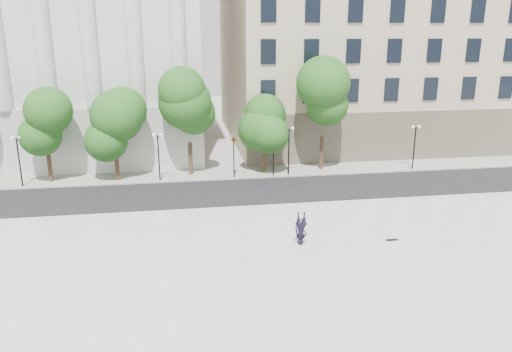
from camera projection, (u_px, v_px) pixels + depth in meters
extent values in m
plane|color=#B0AEA6|center=(283.00, 319.00, 22.62)|extent=(160.00, 160.00, 0.00)
cube|color=silver|center=(271.00, 283.00, 25.40)|extent=(44.00, 22.00, 0.45)
cube|color=black|center=(236.00, 194.00, 39.68)|extent=(60.00, 8.00, 0.02)
cube|color=#9C9990|center=(228.00, 173.00, 45.35)|extent=(60.00, 4.00, 0.12)
cube|color=silver|center=(54.00, 31.00, 53.49)|extent=(30.00, 26.00, 25.00)
cube|color=tan|center=(380.00, 48.00, 59.61)|extent=(36.00, 26.00, 21.00)
cylinder|color=black|center=(234.00, 160.00, 43.31)|extent=(0.10, 0.10, 3.50)
imported|color=black|center=(233.00, 135.00, 42.71)|extent=(0.67, 1.96, 0.78)
cylinder|color=black|center=(273.00, 158.00, 43.84)|extent=(0.10, 0.10, 3.50)
imported|color=black|center=(274.00, 135.00, 43.26)|extent=(0.79, 1.57, 0.62)
imported|color=black|center=(301.00, 240.00, 29.32)|extent=(0.87, 2.05, 0.54)
cube|color=black|center=(392.00, 240.00, 29.92)|extent=(0.70, 0.20, 0.07)
cylinder|color=#382619|center=(50.00, 167.00, 42.46)|extent=(0.36, 0.36, 2.72)
sphere|color=#234B15|center=(45.00, 124.00, 41.41)|extent=(3.57, 3.57, 3.57)
cylinder|color=#382619|center=(117.00, 168.00, 42.77)|extent=(0.36, 0.36, 2.42)
sphere|color=#234B15|center=(114.00, 130.00, 41.84)|extent=(4.22, 4.22, 4.22)
cylinder|color=#382619|center=(191.00, 159.00, 44.48)|extent=(0.36, 0.36, 3.01)
sphere|color=#234B15|center=(189.00, 114.00, 43.33)|extent=(4.46, 4.46, 4.46)
cylinder|color=#382619|center=(263.00, 159.00, 45.49)|extent=(0.36, 0.36, 2.55)
sphere|color=#234B15|center=(264.00, 121.00, 44.51)|extent=(3.71, 3.71, 3.71)
cylinder|color=#382619|center=(321.00, 153.00, 46.18)|extent=(0.36, 0.36, 3.17)
sphere|color=#234B15|center=(323.00, 107.00, 44.97)|extent=(4.06, 4.06, 4.06)
cylinder|color=black|center=(20.00, 163.00, 40.86)|extent=(0.12, 0.12, 4.12)
cube|color=black|center=(16.00, 139.00, 40.28)|extent=(0.60, 0.06, 0.06)
sphere|color=white|center=(12.00, 138.00, 40.20)|extent=(0.28, 0.28, 0.28)
sphere|color=white|center=(20.00, 138.00, 40.29)|extent=(0.28, 0.28, 0.28)
cylinder|color=black|center=(159.00, 159.00, 42.56)|extent=(0.12, 0.12, 4.00)
cube|color=black|center=(158.00, 136.00, 42.00)|extent=(0.60, 0.06, 0.06)
sphere|color=white|center=(154.00, 135.00, 41.92)|extent=(0.28, 0.28, 0.28)
sphere|color=white|center=(161.00, 135.00, 42.01)|extent=(0.28, 0.28, 0.28)
cylinder|color=black|center=(289.00, 153.00, 44.24)|extent=(0.12, 0.12, 4.20)
cube|color=black|center=(289.00, 130.00, 43.65)|extent=(0.60, 0.06, 0.06)
sphere|color=white|center=(286.00, 128.00, 43.57)|extent=(0.28, 0.28, 0.28)
sphere|color=white|center=(293.00, 128.00, 43.66)|extent=(0.28, 0.28, 0.28)
cylinder|color=black|center=(414.00, 149.00, 46.05)|extent=(0.12, 0.12, 3.99)
cube|color=black|center=(416.00, 128.00, 45.49)|extent=(0.60, 0.06, 0.06)
sphere|color=white|center=(413.00, 127.00, 45.41)|extent=(0.28, 0.28, 0.28)
sphere|color=white|center=(419.00, 127.00, 45.50)|extent=(0.28, 0.28, 0.28)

